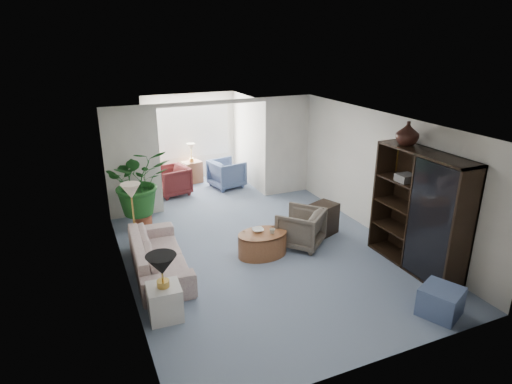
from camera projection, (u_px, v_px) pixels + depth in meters
name	position (u px, v px, depth m)	size (l,w,h in m)	color
floor	(269.00, 258.00, 8.06)	(6.00, 6.00, 0.00)	gray
sunroom_floor	(204.00, 189.00, 11.59)	(2.60, 2.60, 0.00)	gray
back_pier_left	(133.00, 163.00, 9.50)	(1.20, 0.12, 2.50)	silver
back_pier_right	(287.00, 146.00, 10.92)	(1.20, 0.12, 2.50)	silver
back_header	(214.00, 103.00, 9.80)	(2.60, 0.12, 0.10)	silver
window_pane	(190.00, 130.00, 12.04)	(2.20, 0.02, 1.50)	white
window_blinds	(190.00, 130.00, 12.01)	(2.20, 0.02, 1.50)	white
framed_picture	(388.00, 156.00, 8.31)	(0.04, 0.50, 0.40)	#BAB195
sofa	(159.00, 255.00, 7.50)	(2.16, 0.85, 0.63)	beige
end_table	(165.00, 302.00, 6.28)	(0.47, 0.47, 0.52)	silver
table_lamp	(162.00, 265.00, 6.08)	(0.44, 0.44, 0.30)	black
floor_lamp	(131.00, 191.00, 7.80)	(0.36, 0.36, 0.28)	beige
coffee_table	(262.00, 244.00, 8.09)	(0.95, 0.95, 0.45)	brown
coffee_bowl	(258.00, 230.00, 8.07)	(0.22, 0.22, 0.05)	white
coffee_cup	(272.00, 231.00, 7.97)	(0.10, 0.10, 0.10)	#B7B5A0
wingback_chair	(301.00, 228.00, 8.42)	(0.79, 0.82, 0.74)	#62594E
side_table_dark	(323.00, 219.00, 8.95)	(0.54, 0.43, 0.65)	black
entertainment_cabinet	(419.00, 211.00, 7.43)	(0.50, 1.89, 2.10)	black
cabinet_urn	(408.00, 133.00, 7.43)	(0.39, 0.39, 0.41)	black
ottoman	(441.00, 301.00, 6.37)	(0.54, 0.54, 0.43)	slate
plant_pot	(142.00, 220.00, 9.29)	(0.40, 0.40, 0.32)	brown
house_plant	(139.00, 181.00, 8.99)	(1.29, 1.11, 1.43)	#1D541E
sunroom_chair_blue	(227.00, 174.00, 11.66)	(0.80, 0.82, 0.75)	slate
sunroom_chair_maroon	(172.00, 181.00, 11.10)	(0.79, 0.81, 0.74)	maroon
sunroom_table	(192.00, 172.00, 12.05)	(0.49, 0.38, 0.60)	brown
shelf_clutter	(422.00, 212.00, 7.30)	(0.30, 1.17, 1.06)	#52504D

